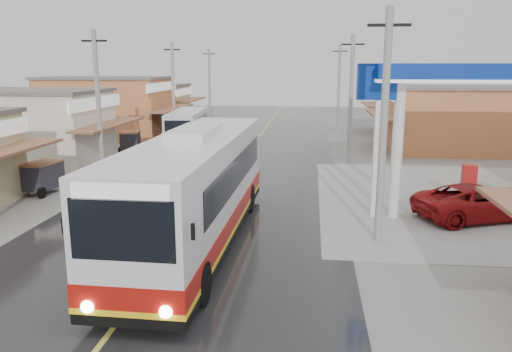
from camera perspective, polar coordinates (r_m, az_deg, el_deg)
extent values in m
plane|color=slate|center=(18.83, -8.09, -6.58)|extent=(120.00, 120.00, 0.00)
cube|color=black|center=(33.10, -1.67, 1.87)|extent=(12.00, 90.00, 0.02)
cube|color=#D8CC4C|center=(33.10, -1.67, 1.89)|extent=(0.15, 90.00, 0.01)
cube|color=gray|center=(25.43, 25.54, -2.63)|extent=(16.00, 16.00, 0.03)
cube|color=navy|center=(24.69, 26.82, 10.58)|extent=(12.00, 8.00, 0.70)
cube|color=white|center=(24.70, 26.76, 9.88)|extent=(12.10, 8.10, 0.12)
cylinder|color=white|center=(26.64, 13.77, 4.89)|extent=(0.44, 0.44, 5.50)
cylinder|color=white|center=(20.77, 15.80, 2.70)|extent=(0.44, 0.44, 5.50)
cube|color=gray|center=(25.41, 25.56, -2.44)|extent=(4.00, 1.20, 0.20)
cube|color=#B21919|center=(24.85, 23.13, -0.52)|extent=(0.60, 0.45, 1.50)
cube|color=white|center=(20.61, 13.65, 3.46)|extent=(0.25, 0.25, 6.00)
cube|color=navy|center=(20.39, 14.01, 10.41)|extent=(1.80, 0.30, 1.40)
cube|color=silver|center=(17.15, -6.82, -0.81)|extent=(2.96, 12.92, 3.16)
cube|color=black|center=(17.62, -6.67, -6.16)|extent=(2.98, 12.94, 0.32)
cube|color=#A9140E|center=(17.45, -6.72, -4.50)|extent=(3.00, 12.96, 0.59)
cube|color=yellow|center=(17.56, -6.69, -5.60)|extent=(3.01, 12.97, 0.15)
cube|color=black|center=(17.58, -6.41, 0.69)|extent=(2.94, 10.24, 1.07)
cube|color=black|center=(11.19, -15.00, -5.98)|extent=(2.38, 0.17, 1.39)
cube|color=black|center=(23.19, -2.95, 3.89)|extent=(2.38, 0.17, 1.18)
cube|color=white|center=(10.96, -15.25, -1.72)|extent=(2.18, 0.17, 0.38)
cube|color=silver|center=(16.84, -6.97, 4.97)|extent=(1.36, 3.24, 0.32)
cylinder|color=black|center=(13.97, -16.15, -11.22)|extent=(0.40, 1.19, 1.18)
cylinder|color=black|center=(13.24, -6.44, -12.15)|extent=(0.40, 1.19, 1.18)
cylinder|color=black|center=(21.65, -7.10, -2.32)|extent=(0.40, 1.19, 1.18)
cylinder|color=black|center=(21.18, -0.86, -2.56)|extent=(0.40, 1.19, 1.18)
sphere|color=#FFF2CC|center=(12.18, -18.72, -13.94)|extent=(0.31, 0.31, 0.30)
sphere|color=#FFF2CC|center=(11.53, -10.27, -15.01)|extent=(0.31, 0.31, 0.30)
cube|color=black|center=(12.06, -21.12, -5.34)|extent=(0.08, 0.08, 0.38)
cube|color=black|center=(10.97, -7.22, -6.33)|extent=(0.08, 0.08, 0.38)
cube|color=silver|center=(39.21, -7.84, 5.76)|extent=(2.80, 8.24, 2.25)
cube|color=navy|center=(39.30, -7.81, 4.66)|extent=(2.85, 8.29, 0.90)
cube|color=black|center=(39.17, -7.86, 6.22)|extent=(2.73, 6.90, 0.81)
cube|color=black|center=(35.26, -8.93, 5.50)|extent=(1.86, 0.27, 0.99)
cylinder|color=black|center=(36.73, -10.01, 3.47)|extent=(0.34, 0.92, 0.90)
cylinder|color=black|center=(36.39, -7.04, 3.48)|extent=(0.34, 0.92, 0.90)
cylinder|color=black|center=(42.33, -8.44, 4.70)|extent=(0.34, 0.92, 0.90)
cylinder|color=black|center=(42.03, -5.86, 4.72)|extent=(0.34, 0.92, 0.90)
imported|color=maroon|center=(22.11, 24.01, -2.73)|extent=(5.67, 4.07, 1.43)
imported|color=black|center=(30.10, -10.31, 1.59)|extent=(0.89, 2.05, 1.04)
imported|color=#297D37|center=(29.75, -10.49, 2.93)|extent=(0.67, 0.48, 1.74)
cube|color=#26262D|center=(26.33, -23.23, 0.00)|extent=(1.47, 2.01, 1.20)
cube|color=brown|center=(26.21, -23.35, 1.39)|extent=(1.52, 2.06, 0.09)
cylinder|color=black|center=(26.38, -25.09, -1.49)|extent=(0.25, 0.57, 0.56)
cylinder|color=black|center=(27.35, -23.36, -0.87)|extent=(0.25, 0.57, 0.56)
cylinder|color=black|center=(25.49, -23.28, -1.78)|extent=(0.19, 0.57, 0.56)
cube|color=#26262D|center=(36.64, -14.15, 3.89)|extent=(1.52, 2.02, 1.19)
cube|color=brown|center=(36.56, -14.21, 4.88)|extent=(1.57, 2.08, 0.09)
cylinder|color=black|center=(36.22, -15.27, 2.78)|extent=(0.27, 0.57, 0.55)
cylinder|color=black|center=(37.47, -14.92, 3.11)|extent=(0.27, 0.57, 0.55)
cylinder|color=black|center=(35.84, -13.45, 2.78)|extent=(0.21, 0.56, 0.55)
torus|color=black|center=(25.81, -17.91, -1.54)|extent=(0.95, 0.95, 0.24)
torus|color=black|center=(25.75, -17.95, -1.02)|extent=(0.95, 0.95, 0.24)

